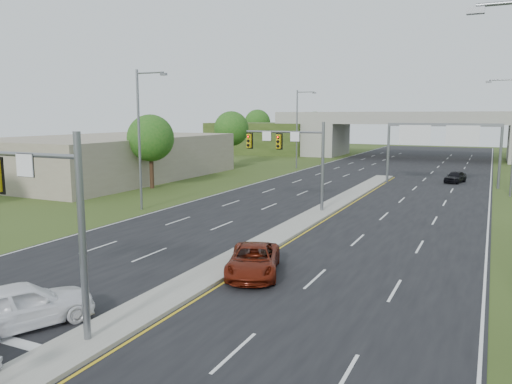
{
  "coord_description": "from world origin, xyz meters",
  "views": [
    {
      "loc": [
        11.71,
        -11.69,
        7.49
      ],
      "look_at": [
        -0.78,
        14.67,
        3.0
      ],
      "focal_mm": 35.0,
      "sensor_mm": 36.0,
      "label": 1
    }
  ],
  "objects_px": {
    "overpass": "(419,138)",
    "car_white": "(21,305)",
    "car_far_a": "(253,260)",
    "sign_gantry": "(441,137)",
    "signal_mast_far": "(295,151)",
    "car_far_c": "(455,177)",
    "signal_mast_near": "(28,199)"
  },
  "relations": [
    {
      "from": "overpass",
      "to": "car_white",
      "type": "height_order",
      "value": "overpass"
    },
    {
      "from": "car_far_a",
      "to": "sign_gantry",
      "type": "bearing_deg",
      "value": 62.28
    },
    {
      "from": "overpass",
      "to": "car_far_a",
      "type": "height_order",
      "value": "overpass"
    },
    {
      "from": "signal_mast_far",
      "to": "car_far_c",
      "type": "xyz_separation_m",
      "value": [
        10.43,
        23.12,
        -4.05
      ]
    },
    {
      "from": "signal_mast_near",
      "to": "signal_mast_far",
      "type": "relative_size",
      "value": 1.0
    },
    {
      "from": "car_white",
      "to": "signal_mast_near",
      "type": "bearing_deg",
      "value": -154.76
    },
    {
      "from": "signal_mast_near",
      "to": "car_far_c",
      "type": "height_order",
      "value": "signal_mast_near"
    },
    {
      "from": "signal_mast_near",
      "to": "car_white",
      "type": "distance_m",
      "value": 3.93
    },
    {
      "from": "sign_gantry",
      "to": "car_white",
      "type": "xyz_separation_m",
      "value": [
        -9.65,
        -45.0,
        -4.38
      ]
    },
    {
      "from": "signal_mast_near",
      "to": "sign_gantry",
      "type": "relative_size",
      "value": 0.6
    },
    {
      "from": "signal_mast_near",
      "to": "overpass",
      "type": "xyz_separation_m",
      "value": [
        2.26,
        80.07,
        -1.17
      ]
    },
    {
      "from": "signal_mast_far",
      "to": "overpass",
      "type": "height_order",
      "value": "overpass"
    },
    {
      "from": "overpass",
      "to": "car_far_a",
      "type": "distance_m",
      "value": 71.21
    },
    {
      "from": "signal_mast_far",
      "to": "overpass",
      "type": "xyz_separation_m",
      "value": [
        2.26,
        55.07,
        -1.17
      ]
    },
    {
      "from": "car_far_a",
      "to": "car_far_c",
      "type": "height_order",
      "value": "car_far_a"
    },
    {
      "from": "signal_mast_near",
      "to": "signal_mast_far",
      "type": "bearing_deg",
      "value": 90.0
    },
    {
      "from": "overpass",
      "to": "car_far_a",
      "type": "relative_size",
      "value": 16.07
    },
    {
      "from": "overpass",
      "to": "car_far_a",
      "type": "xyz_separation_m",
      "value": [
        1.83,
        -71.13,
        -2.84
      ]
    },
    {
      "from": "overpass",
      "to": "car_white",
      "type": "distance_m",
      "value": 80.18
    },
    {
      "from": "car_far_a",
      "to": "car_far_c",
      "type": "xyz_separation_m",
      "value": [
        6.33,
        39.18,
        -0.04
      ]
    },
    {
      "from": "overpass",
      "to": "signal_mast_near",
      "type": "bearing_deg",
      "value": -91.62
    },
    {
      "from": "car_far_c",
      "to": "car_white",
      "type": "bearing_deg",
      "value": -88.37
    },
    {
      "from": "signal_mast_far",
      "to": "car_far_a",
      "type": "height_order",
      "value": "signal_mast_far"
    },
    {
      "from": "signal_mast_near",
      "to": "sign_gantry",
      "type": "height_order",
      "value": "signal_mast_near"
    },
    {
      "from": "overpass",
      "to": "signal_mast_far",
      "type": "bearing_deg",
      "value": -92.35
    },
    {
      "from": "car_white",
      "to": "car_far_a",
      "type": "distance_m",
      "value": 10.16
    },
    {
      "from": "overpass",
      "to": "car_white",
      "type": "bearing_deg",
      "value": -92.12
    },
    {
      "from": "car_white",
      "to": "car_far_a",
      "type": "bearing_deg",
      "value": -93.52
    },
    {
      "from": "signal_mast_far",
      "to": "car_white",
      "type": "xyz_separation_m",
      "value": [
        -0.7,
        -25.01,
        -3.86
      ]
    },
    {
      "from": "sign_gantry",
      "to": "overpass",
      "type": "distance_m",
      "value": 35.75
    },
    {
      "from": "car_white",
      "to": "car_far_a",
      "type": "xyz_separation_m",
      "value": [
        4.8,
        8.95,
        -0.15
      ]
    },
    {
      "from": "car_white",
      "to": "car_far_c",
      "type": "relative_size",
      "value": 1.28
    }
  ]
}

